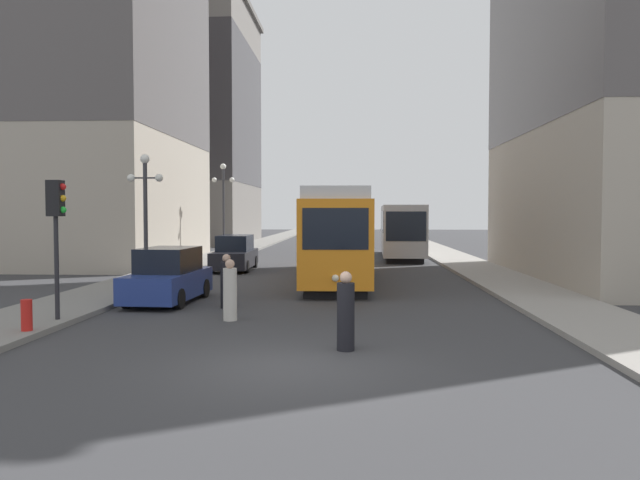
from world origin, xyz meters
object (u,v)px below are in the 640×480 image
parked_car_left_mid (168,277)px  traffic_light_near_left (56,212)px  transit_bus (401,228)px  lamp_post_left_far (223,197)px  pedestrian_crossing_far (227,283)px  parked_car_left_near (235,254)px  streetcar (336,232)px  pedestrian_on_sidewalk (230,292)px  pedestrian_crossing_near (346,314)px  lamp_post_left_near (145,199)px  fire_hydrant (27,315)px

parked_car_left_mid → traffic_light_near_left: 5.02m
transit_bus → lamp_post_left_far: 11.95m
pedestrian_crossing_far → traffic_light_near_left: (-3.87, -3.12, 2.19)m
parked_car_left_near → pedestrian_crossing_far: 12.87m
traffic_light_near_left → pedestrian_crossing_far: bearing=38.9°
transit_bus → parked_car_left_mid: transit_bus is taller
parked_car_left_near → parked_car_left_mid: bearing=-91.3°
pedestrian_crossing_far → traffic_light_near_left: bearing=91.4°
parked_car_left_mid → streetcar: bearing=57.2°
transit_bus → pedestrian_on_sidewalk: transit_bus is taller
lamp_post_left_far → transit_bus: bearing=16.8°
pedestrian_crossing_near → parked_car_left_near: bearing=-85.4°
parked_car_left_near → pedestrian_on_sidewalk: bearing=-80.8°
pedestrian_crossing_far → lamp_post_left_far: size_ratio=0.29×
transit_bus → parked_car_left_near: size_ratio=2.35×
pedestrian_crossing_near → lamp_post_left_near: size_ratio=0.34×
parked_car_left_mid → pedestrian_on_sidewalk: size_ratio=2.59×
pedestrian_crossing_near → lamp_post_left_near: (-7.87, 10.25, 2.72)m
traffic_light_near_left → lamp_post_left_far: (-0.22, 21.98, 1.01)m
parked_car_left_mid → pedestrian_on_sidewalk: bearing=-47.4°
parked_car_left_mid → pedestrian_crossing_far: bearing=-23.7°
pedestrian_crossing_far → pedestrian_crossing_near: bearing=175.9°
parked_car_left_mid → lamp_post_left_near: bearing=122.3°
pedestrian_crossing_far → fire_hydrant: (-3.86, -4.71, -0.26)m
parked_car_left_mid → traffic_light_near_left: traffic_light_near_left is taller
pedestrian_crossing_near → traffic_light_near_left: bearing=-32.3°
transit_bus → pedestrian_crossing_far: transit_bus is taller
streetcar → pedestrian_crossing_far: bearing=-111.8°
pedestrian_on_sidewalk → lamp_post_left_far: 21.82m
parked_car_left_near → traffic_light_near_left: 16.03m
transit_bus → lamp_post_left_near: bearing=-120.5°
pedestrian_on_sidewalk → lamp_post_left_far: bearing=117.8°
pedestrian_crossing_far → parked_car_left_mid: bearing=25.8°
parked_car_left_mid → pedestrian_crossing_far: 2.45m
pedestrian_crossing_far → lamp_post_left_near: (-4.09, 4.50, 2.73)m
transit_bus → fire_hydrant: bearing=-110.3°
pedestrian_crossing_near → pedestrian_on_sidewalk: 4.78m
streetcar → lamp_post_left_far: (-7.29, 10.30, 1.89)m
pedestrian_crossing_near → traffic_light_near_left: (-7.65, 2.63, 2.18)m
streetcar → lamp_post_left_near: (-7.29, -4.06, 1.42)m
parked_car_left_mid → fire_hydrant: parked_car_left_mid is taller
fire_hydrant → lamp_post_left_near: bearing=91.4°
pedestrian_on_sidewalk → lamp_post_left_near: (-4.64, 6.72, 2.73)m
pedestrian_on_sidewalk → lamp_post_left_far: size_ratio=0.29×
parked_car_left_near → pedestrian_crossing_far: bearing=-81.5°
pedestrian_crossing_far → fire_hydrant: bearing=103.2°
parked_car_left_near → pedestrian_on_sidewalk: 15.15m
fire_hydrant → parked_car_left_near: bearing=84.5°
parked_car_left_mid → traffic_light_near_left: bearing=-108.7°
pedestrian_crossing_far → pedestrian_on_sidewalk: size_ratio=1.00×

